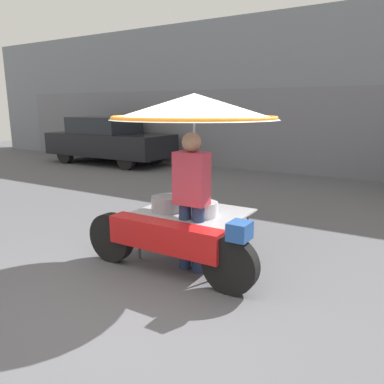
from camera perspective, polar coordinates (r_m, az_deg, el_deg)
ground_plane at (r=4.00m, az=-4.90°, el=-14.99°), size 36.00×36.00×0.00m
shopfront_building at (r=11.76m, az=21.37°, el=13.62°), size 28.00×2.06×4.45m
vendor_motorcycle_cart at (r=4.43m, az=-0.17°, el=9.11°), size 2.21×1.99×2.02m
vendor_person at (r=4.20m, az=-0.07°, el=-0.53°), size 0.38×0.22×1.60m
parked_car at (r=12.98m, az=-12.59°, el=7.72°), size 4.35×1.77×1.55m
potted_plant at (r=15.89m, az=-19.02°, el=7.19°), size 0.66×0.66×0.89m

